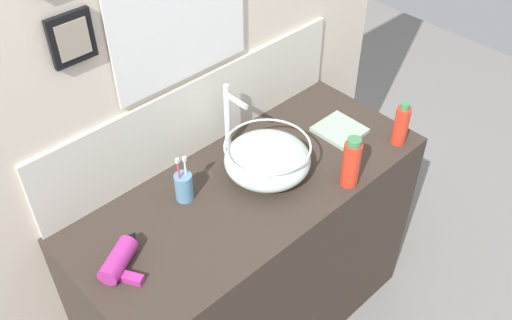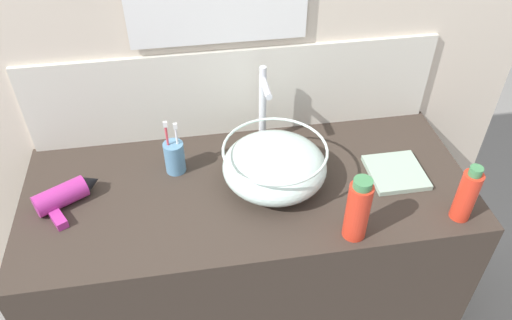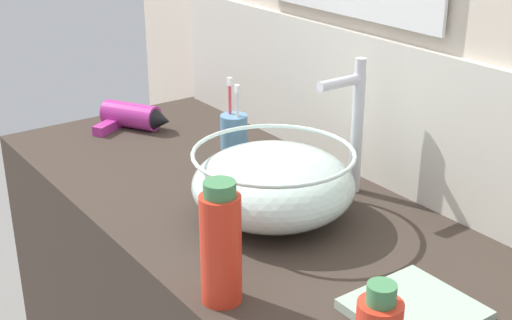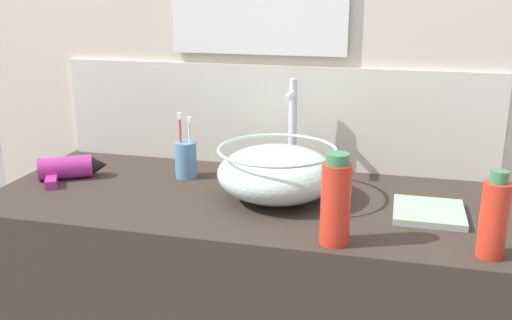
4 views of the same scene
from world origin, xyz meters
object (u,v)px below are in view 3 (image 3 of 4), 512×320
hair_drier (134,117)px  hand_towel (414,310)px  lotion_bottle (221,245)px  glass_bowl_sink (272,184)px  toothbrush_cup (234,136)px  faucet (354,119)px

hair_drier → hand_towel: bearing=-2.0°
hair_drier → lotion_bottle: size_ratio=0.97×
lotion_bottle → hair_drier: bearing=162.5°
glass_bowl_sink → hand_towel: glass_bowl_sink is taller
glass_bowl_sink → hand_towel: (0.38, -0.02, -0.06)m
lotion_bottle → hand_towel: size_ratio=1.17×
hand_towel → lotion_bottle: bearing=-133.8°
toothbrush_cup → lotion_bottle: 0.58m
faucet → hair_drier: 0.64m
hair_drier → hand_towel: hair_drier is taller
toothbrush_cup → hair_drier: bearing=-163.5°
faucet → hand_towel: bearing=-30.1°
faucet → hair_drier: bearing=-163.1°
toothbrush_cup → faucet: bearing=17.4°
faucet → hair_drier: faucet is taller
glass_bowl_sink → lotion_bottle: 0.29m
hair_drier → toothbrush_cup: toothbrush_cup is taller
glass_bowl_sink → lotion_bottle: (0.18, -0.23, 0.02)m
glass_bowl_sink → toothbrush_cup: toothbrush_cup is taller
lotion_bottle → hand_towel: (0.20, 0.21, -0.09)m
toothbrush_cup → lotion_bottle: lotion_bottle is taller
glass_bowl_sink → hair_drier: (-0.60, 0.02, -0.04)m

